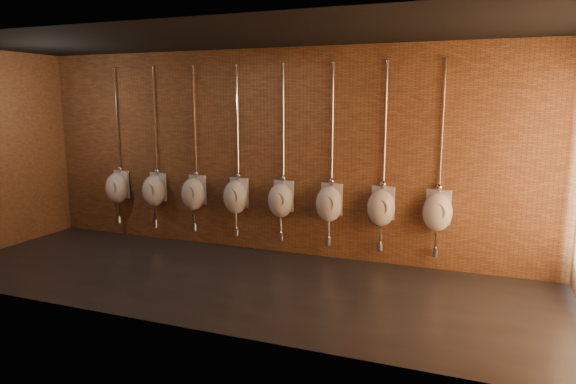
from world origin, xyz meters
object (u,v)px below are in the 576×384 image
urinal_2 (194,193)px  urinal_4 (281,199)px  urinal_7 (437,211)px  urinal_3 (236,196)px  urinal_5 (329,203)px  urinal_6 (381,207)px  urinal_0 (117,187)px  urinal_1 (154,190)px

urinal_2 → urinal_4: (1.57, 0.00, 0.00)m
urinal_2 → urinal_7: 3.93m
urinal_7 → urinal_3: bearing=180.0°
urinal_5 → urinal_6: same height
urinal_2 → urinal_4: 1.57m
urinal_2 → urinal_5: 2.36m
urinal_5 → urinal_6: size_ratio=1.00×
urinal_5 → urinal_0: bearing=180.0°
urinal_4 → urinal_7: 2.36m
urinal_0 → urinal_5: 3.93m
urinal_0 → urinal_6: (4.71, 0.00, 0.00)m
urinal_4 → urinal_6: same height
urinal_1 → urinal_7: 4.71m
urinal_7 → urinal_4: bearing=180.0°
urinal_4 → urinal_6: bearing=0.0°
urinal_0 → urinal_1: (0.79, 0.00, 0.00)m
urinal_3 → urinal_6: same height
urinal_0 → urinal_2: (1.57, 0.00, 0.00)m
urinal_5 → urinal_6: bearing=0.0°
urinal_6 → urinal_2: bearing=180.0°
urinal_5 → urinal_7: (1.57, 0.00, 0.00)m
urinal_0 → urinal_6: bearing=0.0°
urinal_6 → urinal_7: bearing=0.0°
urinal_5 → urinal_7: same height
urinal_6 → urinal_5: bearing=180.0°
urinal_0 → urinal_5: bearing=0.0°
urinal_3 → urinal_7: bearing=0.0°
urinal_0 → urinal_4: bearing=0.0°
urinal_0 → urinal_5: (3.93, 0.00, 0.00)m
urinal_5 → urinal_7: bearing=0.0°
urinal_1 → urinal_6: same height
urinal_4 → urinal_5: same height
urinal_2 → urinal_0: bearing=180.0°
urinal_4 → urinal_6: size_ratio=1.00×
urinal_0 → urinal_6: 4.71m
urinal_0 → urinal_4: (3.14, 0.00, 0.00)m
urinal_3 → urinal_4: 0.79m
urinal_6 → urinal_1: bearing=180.0°
urinal_3 → urinal_0: bearing=180.0°
urinal_1 → urinal_2: (0.79, 0.00, 0.00)m
urinal_2 → urinal_4: bearing=0.0°
urinal_4 → urinal_0: bearing=180.0°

